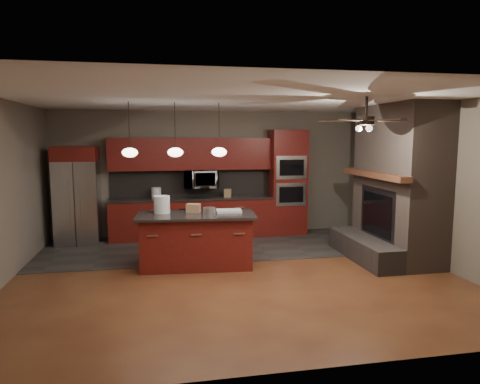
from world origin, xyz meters
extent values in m
plane|color=brown|center=(0.00, 0.00, 0.00)|extent=(7.00, 7.00, 0.00)
cube|color=white|center=(0.00, 0.00, 2.80)|extent=(7.00, 6.00, 0.02)
cube|color=#686153|center=(0.00, 3.00, 1.40)|extent=(7.00, 0.02, 2.80)
cube|color=#686153|center=(3.50, 0.00, 1.40)|extent=(0.02, 6.00, 2.80)
cube|color=#322F2D|center=(0.00, 1.80, 0.01)|extent=(7.00, 2.40, 0.01)
cube|color=brown|center=(3.10, 0.40, 1.40)|extent=(0.80, 2.00, 2.80)
cube|color=#3D3632|center=(2.45, 0.40, 0.20)|extent=(0.50, 2.00, 0.40)
cube|color=#2D2D30|center=(2.72, 0.40, 0.83)|extent=(0.05, 1.20, 0.95)
cube|color=black|center=(2.70, 0.40, 0.83)|extent=(0.02, 1.00, 0.75)
cube|color=brown|center=(2.60, 0.40, 1.55)|extent=(0.22, 2.10, 0.10)
cube|color=maroon|center=(-0.48, 2.70, 0.43)|extent=(3.55, 0.60, 0.86)
cube|color=black|center=(-0.48, 2.70, 0.88)|extent=(3.59, 0.64, 0.04)
cube|color=black|center=(-0.48, 2.98, 1.20)|extent=(3.55, 0.03, 0.60)
cube|color=maroon|center=(-0.48, 2.83, 1.85)|extent=(3.55, 0.35, 0.70)
cube|color=maroon|center=(1.70, 2.70, 1.19)|extent=(0.80, 0.60, 2.38)
cube|color=silver|center=(1.70, 2.40, 0.95)|extent=(0.70, 0.03, 0.52)
cube|color=black|center=(1.70, 2.38, 0.95)|extent=(0.55, 0.02, 0.35)
cube|color=silver|center=(1.70, 2.40, 1.55)|extent=(0.70, 0.03, 0.52)
cube|color=black|center=(1.70, 2.38, 1.55)|extent=(0.55, 0.02, 0.35)
imported|color=silver|center=(-0.27, 2.75, 1.30)|extent=(0.73, 0.41, 0.50)
cube|color=silver|center=(-2.86, 2.62, 0.87)|extent=(0.87, 0.72, 1.73)
cube|color=#2D2D30|center=(-2.86, 2.26, 0.87)|extent=(0.02, 0.02, 1.71)
cube|color=silver|center=(-2.96, 2.25, 0.92)|extent=(0.03, 0.03, 0.87)
cube|color=silver|center=(-2.76, 2.25, 0.92)|extent=(0.03, 0.03, 0.87)
cube|color=maroon|center=(-2.86, 2.62, 1.88)|extent=(0.87, 0.72, 0.30)
cube|color=maroon|center=(-0.58, 0.51, 0.44)|extent=(1.90, 0.90, 0.88)
cube|color=black|center=(-0.58, 0.51, 0.90)|extent=(2.06, 1.07, 0.04)
cylinder|color=silver|center=(-1.15, 0.72, 1.07)|extent=(0.31, 0.31, 0.30)
cylinder|color=silver|center=(-0.37, 0.33, 0.99)|extent=(0.27, 0.27, 0.14)
cube|color=silver|center=(0.00, 0.59, 0.94)|extent=(0.45, 0.33, 0.04)
cube|color=#946C4C|center=(-0.61, 0.67, 0.99)|extent=(0.27, 0.23, 0.15)
cylinder|color=silver|center=(-1.25, 2.70, 1.02)|extent=(0.21, 0.21, 0.24)
cube|color=#A07952|center=(0.31, 2.65, 0.99)|extent=(0.18, 0.15, 0.17)
cylinder|color=black|center=(-1.65, 0.70, 2.41)|extent=(0.01, 0.01, 0.78)
ellipsoid|color=white|center=(-1.65, 0.70, 1.96)|extent=(0.26, 0.26, 0.16)
cylinder|color=black|center=(-0.90, 0.70, 2.41)|extent=(0.01, 0.01, 0.78)
ellipsoid|color=white|center=(-0.90, 0.70, 1.96)|extent=(0.26, 0.26, 0.16)
cylinder|color=black|center=(-0.15, 0.70, 2.41)|extent=(0.01, 0.01, 0.78)
ellipsoid|color=white|center=(-0.15, 0.70, 1.96)|extent=(0.26, 0.26, 0.16)
cylinder|color=black|center=(1.80, -0.80, 2.65)|extent=(0.04, 0.04, 0.30)
cylinder|color=black|center=(1.80, -0.80, 2.45)|extent=(0.24, 0.24, 0.12)
cube|color=black|center=(2.18, -0.80, 2.45)|extent=(0.60, 0.12, 0.01)
cube|color=black|center=(1.92, -0.44, 2.45)|extent=(0.30, 0.61, 0.01)
cube|color=black|center=(1.49, -0.58, 2.45)|extent=(0.56, 0.45, 0.01)
cube|color=black|center=(1.49, -1.02, 2.45)|extent=(0.56, 0.45, 0.01)
cube|color=black|center=(1.92, -1.16, 2.45)|extent=(0.30, 0.61, 0.01)
camera|label=1|loc=(-1.19, -6.65, 2.21)|focal=32.00mm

